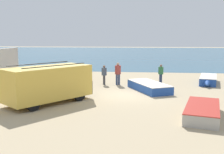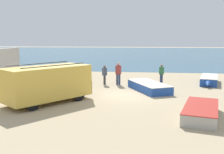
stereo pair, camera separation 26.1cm
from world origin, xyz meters
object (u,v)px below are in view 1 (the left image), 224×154
Objects in this scene: fishing_rowboat_2 at (208,80)px; fishing_rowboat_0 at (148,86)px; fishing_rowboat_1 at (62,75)px; fisherman_2 at (104,73)px; fishing_rowboat_4 at (203,110)px; parked_van at (49,83)px; fishing_rowboat_3 at (23,85)px; fisherman_0 at (118,72)px; fisherman_3 at (161,72)px.

fishing_rowboat_0 is at bearing -40.63° from fishing_rowboat_2.
fisherman_2 is at bearing -146.62° from fishing_rowboat_1.
fishing_rowboat_4 is at bearing 175.88° from fishing_rowboat_0.
parked_van is 1.14× the size of fishing_rowboat_2.
fishing_rowboat_0 is 1.16× the size of fishing_rowboat_3.
fishing_rowboat_2 reaches higher than fishing_rowboat_4.
fishing_rowboat_1 is at bearing -123.43° from fisherman_0.
parked_van is 1.27× the size of fishing_rowboat_1.
fishing_rowboat_4 is 2.90× the size of fisherman_2.
fishing_rowboat_0 is 3.07× the size of fisherman_2.
fishing_rowboat_0 reaches higher than fishing_rowboat_4.
fishing_rowboat_4 is 2.53× the size of fisherman_0.
fishing_rowboat_0 is 9.46m from fishing_rowboat_1.
fisherman_0 is at bearing -63.83° from fishing_rowboat_2.
fishing_rowboat_3 is (-1.45, -5.42, -0.06)m from fishing_rowboat_1.
fisherman_2 reaches higher than fishing_rowboat_4.
fishing_rowboat_3 is at bearing 78.71° from fishing_rowboat_4.
fisherman_0 reaches higher than fishing_rowboat_4.
fisherman_0 reaches higher than fishing_rowboat_0.
fishing_rowboat_1 reaches higher than fishing_rowboat_0.
fisherman_0 is 1.14m from fisherman_2.
fisherman_3 reaches higher than fishing_rowboat_1.
fisherman_2 is at bearing 34.32° from fishing_rowboat_0.
parked_van is 10.38m from fisherman_3.
fisherman_3 is at bearing 104.52° from fisherman_0.
fisherman_3 is (-1.30, 9.43, 0.66)m from fishing_rowboat_4.
fishing_rowboat_4 is at bearing 0.13° from fishing_rowboat_2.
parked_van reaches higher than fisherman_2.
fishing_rowboat_1 reaches higher than fishing_rowboat_4.
fisherman_2 is (2.40, 6.40, -0.23)m from parked_van.
fishing_rowboat_1 is (-7.95, 5.13, 0.02)m from fishing_rowboat_0.
fisherman_3 is at bearing 23.09° from fishing_rowboat_4.
fishing_rowboat_1 is 6.43m from fisherman_0.
fishing_rowboat_1 is 0.90× the size of fishing_rowboat_2.
fishing_rowboat_3 is 2.30× the size of fisherman_0.
fishing_rowboat_4 is 9.58m from fisherman_0.
parked_van reaches higher than fishing_rowboat_0.
fishing_rowboat_4 is at bearing -159.09° from fishing_rowboat_1.
fisherman_3 is (9.11, -1.91, 0.64)m from fishing_rowboat_1.
fishing_rowboat_3 is (-9.40, -0.29, -0.05)m from fishing_rowboat_0.
fishing_rowboat_1 is 2.63× the size of fisherman_2.
fishing_rowboat_1 is at bearing -60.10° from fisherman_2.
fishing_rowboat_1 is 5.47m from fisherman_2.
fisherman_3 reaches higher than fishing_rowboat_2.
fisherman_0 reaches higher than fishing_rowboat_1.
fishing_rowboat_0 is 1.06× the size of fishing_rowboat_4.
fisherman_0 is (5.58, -3.11, 0.78)m from fishing_rowboat_1.
fishing_rowboat_1 and fishing_rowboat_2 have the same top height.
fishing_rowboat_4 is at bearing -65.10° from parked_van.
fishing_rowboat_2 is 1.11× the size of fishing_rowboat_3.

